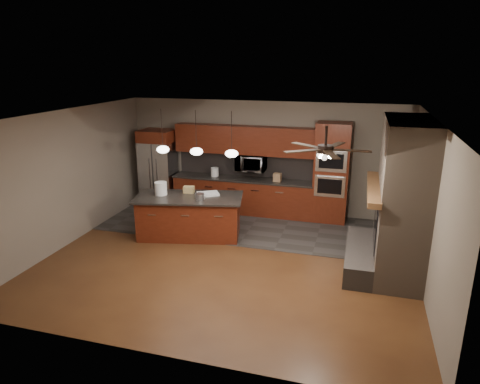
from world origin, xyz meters
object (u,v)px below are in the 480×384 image
(microwave, at_px, (251,163))
(counter_box, at_px, (277,177))
(oven_tower, at_px, (331,173))
(paint_can, at_px, (200,197))
(counter_bucket, at_px, (215,172))
(refrigerator, at_px, (159,168))
(white_bucket, at_px, (161,188))
(kitchen_island, at_px, (189,216))
(cardboard_box, at_px, (189,190))
(paint_tray, at_px, (208,194))

(microwave, distance_m, counter_box, 0.76)
(oven_tower, distance_m, counter_box, 1.30)
(paint_can, height_order, counter_bucket, counter_bucket)
(refrigerator, relative_size, white_bucket, 7.14)
(refrigerator, bearing_deg, microwave, 3.05)
(kitchen_island, bearing_deg, oven_tower, 20.03)
(cardboard_box, distance_m, counter_bucket, 1.57)
(oven_tower, height_order, microwave, oven_tower)
(oven_tower, relative_size, refrigerator, 1.17)
(refrigerator, distance_m, white_bucket, 2.03)
(white_bucket, distance_m, counter_box, 2.88)
(refrigerator, height_order, white_bucket, refrigerator)
(oven_tower, relative_size, microwave, 3.25)
(counter_box, bearing_deg, cardboard_box, -132.48)
(paint_can, bearing_deg, kitchen_island, 158.54)
(microwave, height_order, counter_box, microwave)
(cardboard_box, height_order, counter_bucket, counter_bucket)
(white_bucket, xyz_separation_m, counter_box, (2.23, 1.83, -0.06))
(kitchen_island, relative_size, paint_can, 12.86)
(oven_tower, bearing_deg, paint_can, -142.78)
(paint_tray, bearing_deg, kitchen_island, -177.93)
(white_bucket, bearing_deg, counter_box, 39.38)
(paint_can, relative_size, cardboard_box, 0.85)
(refrigerator, bearing_deg, white_bucket, -62.57)
(paint_can, relative_size, paint_tray, 0.43)
(oven_tower, bearing_deg, counter_box, -178.10)
(microwave, xyz_separation_m, paint_can, (-0.60, -2.01, -0.32))
(refrigerator, height_order, counter_bucket, refrigerator)
(microwave, distance_m, kitchen_island, 2.26)
(kitchen_island, bearing_deg, microwave, 51.95)
(refrigerator, distance_m, kitchen_island, 2.41)
(kitchen_island, bearing_deg, paint_can, -33.87)
(microwave, relative_size, kitchen_island, 0.29)
(counter_box, bearing_deg, microwave, 177.53)
(refrigerator, xyz_separation_m, counter_box, (3.16, 0.03, -0.01))
(refrigerator, xyz_separation_m, cardboard_box, (1.46, -1.49, -0.02))
(microwave, distance_m, counter_bucket, 0.99)
(microwave, bearing_deg, refrigerator, -176.95)
(microwave, bearing_deg, paint_can, -106.52)
(microwave, xyz_separation_m, cardboard_box, (-1.01, -1.62, -0.31))
(cardboard_box, bearing_deg, counter_box, 35.25)
(oven_tower, xyz_separation_m, microwave, (-1.98, 0.06, 0.11))
(white_bucket, xyz_separation_m, paint_tray, (0.99, 0.27, -0.12))
(paint_can, bearing_deg, cardboard_box, 136.57)
(oven_tower, xyz_separation_m, white_bucket, (-3.51, -1.87, -0.13))
(counter_bucket, xyz_separation_m, counter_box, (1.64, -0.05, -0.01))
(refrigerator, bearing_deg, paint_can, -45.14)
(paint_can, distance_m, paint_tray, 0.36)
(paint_tray, relative_size, counter_bucket, 2.04)
(kitchen_island, distance_m, white_bucket, 0.87)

